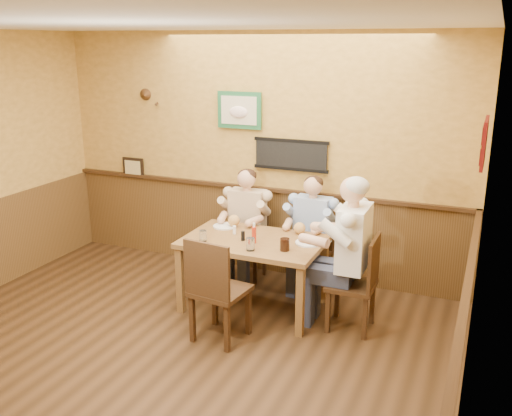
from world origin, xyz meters
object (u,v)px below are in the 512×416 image
(chair_near_side, at_px, (220,288))
(hot_sauce_bottle, at_px, (254,234))
(diner_white_elder, at_px, (353,263))
(salt_shaker, at_px, (234,230))
(chair_back_left, at_px, (248,245))
(pepper_shaker, at_px, (243,236))
(water_glass_mid, at_px, (250,244))
(cola_tumbler, at_px, (285,245))
(dining_table, at_px, (253,248))
(chair_right_end, at_px, (352,283))
(chair_back_right, at_px, (312,253))
(diner_tan_shirt, at_px, (248,230))
(diner_blue_polo, at_px, (312,238))
(water_glass_left, at_px, (203,236))

(chair_near_side, relative_size, hot_sauce_bottle, 5.36)
(diner_white_elder, xyz_separation_m, salt_shaker, (-1.29, 0.13, 0.12))
(chair_back_left, xyz_separation_m, chair_near_side, (0.34, -1.39, 0.09))
(pepper_shaker, bearing_deg, chair_near_side, -85.04)
(water_glass_mid, relative_size, cola_tumbler, 1.03)
(cola_tumbler, bearing_deg, water_glass_mid, -157.76)
(dining_table, relative_size, chair_back_left, 1.70)
(chair_right_end, bearing_deg, water_glass_mid, -75.49)
(chair_right_end, distance_m, hot_sauce_bottle, 1.06)
(water_glass_mid, distance_m, cola_tumbler, 0.33)
(chair_back_left, distance_m, chair_back_right, 0.76)
(chair_back_right, bearing_deg, hot_sauce_bottle, -108.99)
(diner_tan_shirt, distance_m, diner_white_elder, 1.58)
(chair_back_right, relative_size, salt_shaker, 9.29)
(chair_back_right, height_order, diner_blue_polo, diner_blue_polo)
(diner_tan_shirt, height_order, diner_blue_polo, diner_tan_shirt)
(chair_back_right, distance_m, water_glass_mid, 1.16)
(chair_back_right, distance_m, salt_shaker, 1.00)
(hot_sauce_bottle, xyz_separation_m, pepper_shaker, (-0.13, 0.02, -0.05))
(water_glass_left, bearing_deg, cola_tumbler, 4.77)
(chair_near_side, relative_size, diner_blue_polo, 0.88)
(diner_blue_polo, distance_m, water_glass_mid, 1.11)
(chair_back_right, distance_m, chair_right_end, 1.03)
(dining_table, bearing_deg, diner_tan_shirt, 118.17)
(chair_near_side, distance_m, hot_sauce_bottle, 0.70)
(chair_right_end, height_order, water_glass_left, chair_right_end)
(diner_white_elder, distance_m, pepper_shaker, 1.13)
(dining_table, relative_size, pepper_shaker, 14.61)
(dining_table, xyz_separation_m, cola_tumbler, (0.40, -0.18, 0.15))
(chair_near_side, bearing_deg, diner_blue_polo, -99.57)
(water_glass_mid, distance_m, pepper_shaker, 0.29)
(diner_blue_polo, bearing_deg, diner_tan_shirt, -171.60)
(water_glass_left, xyz_separation_m, salt_shaker, (0.20, 0.33, -0.01))
(cola_tumbler, distance_m, hot_sauce_bottle, 0.37)
(water_glass_left, distance_m, salt_shaker, 0.38)
(diner_white_elder, relative_size, pepper_shaker, 14.09)
(water_glass_mid, bearing_deg, cola_tumbler, 22.24)
(chair_back_left, distance_m, diner_tan_shirt, 0.18)
(water_glass_left, xyz_separation_m, pepper_shaker, (0.36, 0.18, -0.01))
(chair_back_left, xyz_separation_m, pepper_shaker, (0.28, -0.75, 0.39))
(diner_blue_polo, height_order, diner_white_elder, diner_white_elder)
(chair_near_side, bearing_deg, dining_table, -85.62)
(cola_tumbler, height_order, salt_shaker, cola_tumbler)
(chair_back_left, xyz_separation_m, cola_tumbler, (0.77, -0.86, 0.40))
(dining_table, distance_m, salt_shaker, 0.29)
(dining_table, distance_m, chair_near_side, 0.73)
(pepper_shaker, bearing_deg, chair_right_end, 1.18)
(dining_table, bearing_deg, chair_back_left, 118.17)
(diner_white_elder, bearing_deg, water_glass_mid, -75.49)
(salt_shaker, bearing_deg, pepper_shaker, -42.85)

